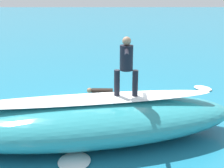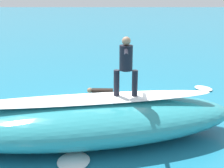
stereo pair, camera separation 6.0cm
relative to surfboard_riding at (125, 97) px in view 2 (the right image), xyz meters
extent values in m
plane|color=teal|center=(0.28, -1.50, -1.23)|extent=(120.00, 120.00, 0.00)
ellipsoid|color=teal|center=(1.05, 0.17, -0.63)|extent=(8.71, 3.91, 1.20)
ellipsoid|color=white|center=(1.05, 0.17, 0.01)|extent=(7.20, 2.05, 0.08)
ellipsoid|color=#EAE5C6|center=(0.00, 0.00, 0.00)|extent=(1.98, 0.57, 0.06)
cylinder|color=black|center=(0.25, -0.01, 0.40)|extent=(0.16, 0.16, 0.75)
cylinder|color=black|center=(-0.25, 0.01, 0.40)|extent=(0.16, 0.16, 0.75)
cylinder|color=black|center=(0.00, 0.00, 1.11)|extent=(0.37, 0.37, 0.68)
sphere|color=tan|center=(0.00, 0.00, 1.57)|extent=(0.23, 0.23, 0.23)
cylinder|color=black|center=(0.02, 0.48, 1.35)|extent=(0.13, 0.61, 0.11)
cylinder|color=black|center=(-0.02, -0.48, 1.35)|extent=(0.13, 0.61, 0.11)
ellipsoid|color=#EAE5C6|center=(0.74, -3.31, -1.20)|extent=(2.21, 0.58, 0.07)
cylinder|color=black|center=(0.74, -3.31, -1.02)|extent=(0.84, 0.32, 0.29)
sphere|color=#936B4C|center=(1.25, -3.33, -0.96)|extent=(0.21, 0.21, 0.21)
cylinder|color=black|center=(-0.02, -3.37, -1.10)|extent=(0.69, 0.15, 0.13)
cylinder|color=black|center=(-0.01, -3.20, -1.10)|extent=(0.69, 0.15, 0.13)
ellipsoid|color=white|center=(1.32, 1.34, -1.18)|extent=(0.99, 1.05, 0.10)
ellipsoid|color=white|center=(-3.54, -4.26, -1.19)|extent=(0.96, 1.00, 0.08)
camera|label=1|loc=(0.44, 7.69, 2.89)|focal=47.40mm
camera|label=2|loc=(0.38, 7.69, 2.89)|focal=47.40mm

